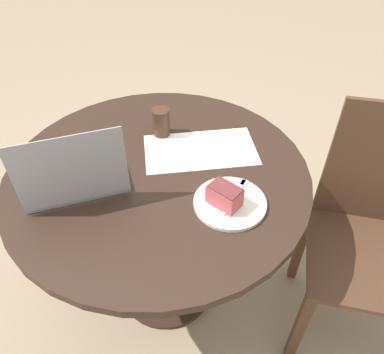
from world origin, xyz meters
name	(u,v)px	position (x,y,z in m)	size (l,w,h in m)	color
ground_plane	(167,286)	(0.00, 0.00, 0.00)	(12.00, 12.00, 0.00)	gray
dining_table	(160,197)	(0.00, 0.00, 0.59)	(1.02, 1.02, 0.72)	black
chair	(369,235)	(-0.76, 0.01, 0.49)	(0.47, 0.47, 0.96)	#472D1E
paper_document	(200,150)	(-0.13, -0.12, 0.72)	(0.43, 0.31, 0.00)	white
plate	(230,203)	(-0.25, 0.13, 0.73)	(0.22, 0.22, 0.01)	silver
cake_slice	(225,196)	(-0.23, 0.14, 0.77)	(0.12, 0.11, 0.07)	#B74C51
fork	(237,193)	(-0.26, 0.10, 0.74)	(0.08, 0.17, 0.00)	silver
coffee_glass	(161,122)	(0.02, -0.20, 0.78)	(0.06, 0.06, 0.11)	#3D2619
laptop	(75,176)	(0.24, 0.11, 0.77)	(0.38, 0.33, 0.25)	gray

